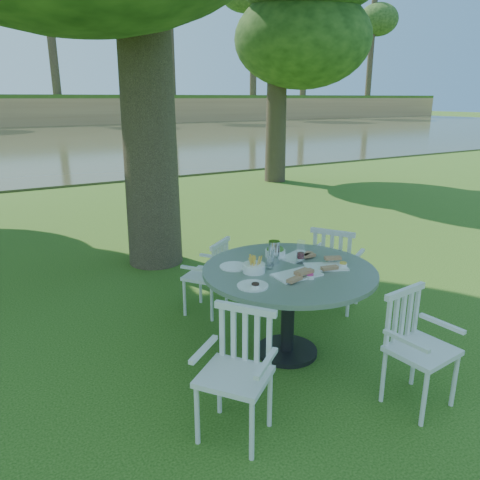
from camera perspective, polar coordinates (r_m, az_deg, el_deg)
name	(u,v)px	position (r m, az deg, el deg)	size (l,w,h in m)	color
ground	(250,322)	(5.01, 1.18, -9.93)	(140.00, 140.00, 0.00)	#1E430D
table	(289,284)	(4.18, 5.98, -5.33)	(1.52, 1.52, 0.83)	black
chair_ne	(334,263)	(5.17, 11.37, -2.71)	(0.63, 0.64, 0.94)	silver
chair_nw	(212,271)	(5.02, -3.41, -3.81)	(0.57, 0.56, 0.83)	silver
chair_sw	(239,362)	(3.32, -0.08, -14.60)	(0.61, 0.62, 0.90)	silver
chair_se	(413,338)	(3.84, 20.30, -11.16)	(0.49, 0.46, 0.89)	silver
tableware	(278,262)	(4.16, 4.66, -2.68)	(1.12, 0.75, 0.21)	white
river	(14,144)	(27.00, -25.80, 10.52)	(100.00, 28.00, 0.12)	#3B3D24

